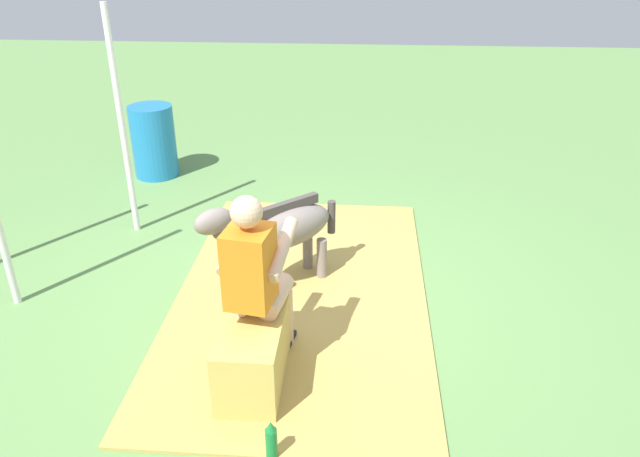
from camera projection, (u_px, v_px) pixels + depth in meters
The scene contains 8 objects.
ground_plane at pixel (295, 301), 5.04m from camera, with size 24.00×24.00×0.00m, color #608C4C.
hay_patch at pixel (302, 293), 5.13m from camera, with size 3.58×2.07×0.02m, color tan.
hay_bale at pixel (253, 354), 4.04m from camera, with size 0.78×0.40×0.48m, color tan.
person_seated at pixel (256, 275), 3.95m from camera, with size 0.70×0.48×1.36m.
pony_standing at pixel (279, 230), 4.98m from camera, with size 1.04×1.08×0.92m.
soda_bottle at pixel (271, 441), 3.49m from camera, with size 0.07×0.07×0.29m.
water_barrel at pixel (154, 141), 7.37m from camera, with size 0.53×0.53×0.87m, color #1E72B2.
tent_pole_right at pixel (122, 125), 5.73m from camera, with size 0.06×0.06×2.20m, color silver.
Camera 1 is at (-4.21, -0.52, 2.81)m, focal length 34.10 mm.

